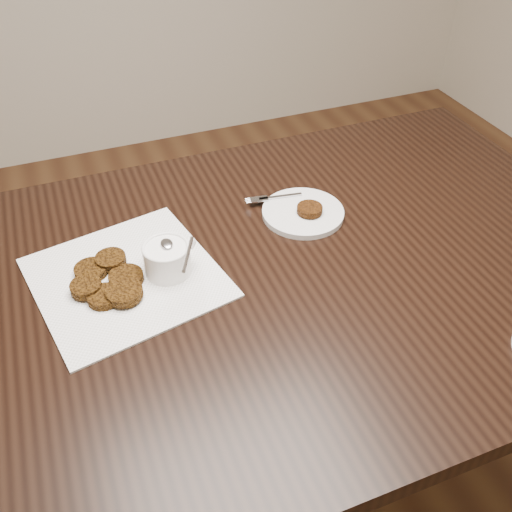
{
  "coord_description": "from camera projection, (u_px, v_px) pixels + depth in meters",
  "views": [
    {
      "loc": [
        -0.3,
        -0.73,
        1.49
      ],
      "look_at": [
        -0.01,
        0.02,
        0.8
      ],
      "focal_mm": 39.13,
      "sensor_mm": 36.0,
      "label": 1
    }
  ],
  "objects": [
    {
      "name": "plate_with_patty",
      "position": [
        303.0,
        210.0,
        1.23
      ],
      "size": [
        0.21,
        0.21,
        0.03
      ],
      "primitive_type": null,
      "rotation": [
        0.0,
        0.0,
        -0.15
      ],
      "color": "silver",
      "rests_on": "table"
    },
    {
      "name": "napkin",
      "position": [
        126.0,
        277.0,
        1.08
      ],
      "size": [
        0.39,
        0.39,
        0.0
      ],
      "primitive_type": "cube",
      "rotation": [
        0.0,
        0.0,
        0.2
      ],
      "color": "white",
      "rests_on": "table"
    },
    {
      "name": "table",
      "position": [
        269.0,
        383.0,
        1.35
      ],
      "size": [
        1.5,
        0.96,
        0.75
      ],
      "primitive_type": "cube",
      "color": "black",
      "rests_on": "floor"
    },
    {
      "name": "sauce_ramekin",
      "position": [
        165.0,
        246.0,
        1.05
      ],
      "size": [
        0.15,
        0.15,
        0.13
      ],
      "primitive_type": null,
      "rotation": [
        0.0,
        0.0,
        0.35
      ],
      "color": "white",
      "rests_on": "napkin"
    },
    {
      "name": "floor",
      "position": [
        262.0,
        477.0,
        1.56
      ],
      "size": [
        4.0,
        4.0,
        0.0
      ],
      "primitive_type": "plane",
      "color": "brown",
      "rests_on": "ground"
    },
    {
      "name": "patty_cluster",
      "position": [
        107.0,
        285.0,
        1.05
      ],
      "size": [
        0.26,
        0.26,
        0.02
      ],
      "primitive_type": null,
      "rotation": [
        0.0,
        0.0,
        0.19
      ],
      "color": "#57330B",
      "rests_on": "napkin"
    }
  ]
}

